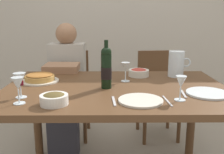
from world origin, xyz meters
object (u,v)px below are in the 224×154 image
(baked_tart, at_px, (40,78))
(diner_left, at_px, (66,82))
(wine_glass_spare, at_px, (181,83))
(wine_bottle, at_px, (106,68))
(chair_left, at_px, (71,88))
(olive_bowl, at_px, (54,99))
(dinner_plate_left_setting, at_px, (141,100))
(dinner_plate_right_setting, at_px, (208,93))
(dining_table, at_px, (116,100))
(chair_right, at_px, (156,88))
(wine_glass_right_diner, at_px, (126,68))
(water_pitcher, at_px, (176,65))
(wine_glass_centre, at_px, (20,80))
(salad_bowl, at_px, (139,72))
(wine_glass_left_diner, at_px, (18,85))

(baked_tart, height_order, diner_left, diner_left)
(wine_glass_spare, relative_size, diner_left, 0.12)
(wine_bottle, bearing_deg, chair_left, 112.52)
(chair_left, bearing_deg, olive_bowl, 95.65)
(dinner_plate_left_setting, bearing_deg, wine_glass_spare, 4.98)
(dinner_plate_left_setting, relative_size, dinner_plate_right_setting, 0.97)
(dining_table, relative_size, chair_right, 1.72)
(baked_tart, relative_size, olive_bowl, 1.77)
(wine_glass_right_diner, distance_m, chair_left, 0.99)
(water_pitcher, bearing_deg, dinner_plate_right_setting, -80.23)
(baked_tart, xyz_separation_m, chair_left, (0.10, 0.76, -0.29))
(water_pitcher, bearing_deg, baked_tart, -171.42)
(dinner_plate_left_setting, height_order, diner_left, diner_left)
(wine_glass_centre, bearing_deg, salad_bowl, 35.68)
(wine_bottle, xyz_separation_m, diner_left, (-0.39, 0.69, -0.28))
(wine_glass_left_diner, bearing_deg, wine_glass_right_diner, 38.28)
(dining_table, height_order, diner_left, diner_left)
(olive_bowl, distance_m, wine_glass_left_diner, 0.21)
(wine_bottle, xyz_separation_m, water_pitcher, (0.54, 0.33, -0.05))
(wine_glass_spare, bearing_deg, chair_left, 124.20)
(olive_bowl, relative_size, chair_right, 0.18)
(wine_glass_left_diner, relative_size, dinner_plate_right_setting, 0.57)
(olive_bowl, xyz_separation_m, wine_glass_left_diner, (-0.19, 0.02, 0.07))
(wine_bottle, bearing_deg, diner_left, 119.22)
(diner_left, bearing_deg, wine_bottle, 119.98)
(wine_glass_left_diner, xyz_separation_m, diner_left, (0.08, 1.00, -0.25))
(wine_glass_left_diner, bearing_deg, chair_right, 51.33)
(water_pitcher, xyz_separation_m, wine_glass_spare, (-0.12, -0.58, 0.01))
(dining_table, distance_m, diner_left, 0.81)
(dinner_plate_right_setting, bearing_deg, chair_left, 133.21)
(dining_table, height_order, dinner_plate_left_setting, dinner_plate_left_setting)
(wine_glass_centre, bearing_deg, wine_bottle, 22.01)
(water_pitcher, height_order, wine_glass_centre, water_pitcher)
(diner_left, bearing_deg, water_pitcher, 159.21)
(wine_glass_spare, height_order, diner_left, diner_left)
(wine_glass_right_diner, bearing_deg, dinner_plate_right_setting, -33.11)
(dinner_plate_right_setting, bearing_deg, olive_bowl, -168.77)
(wine_glass_left_diner, bearing_deg, diner_left, 85.18)
(dining_table, bearing_deg, dinner_plate_left_setting, -65.91)
(wine_bottle, xyz_separation_m, wine_glass_left_diner, (-0.47, -0.31, -0.03))
(wine_glass_left_diner, height_order, wine_glass_centre, same)
(wine_glass_left_diner, height_order, wine_glass_spare, wine_glass_left_diner)
(chair_right, bearing_deg, wine_bottle, 56.02)
(wine_bottle, height_order, wine_glass_spare, wine_bottle)
(baked_tart, distance_m, wine_glass_right_diner, 0.63)
(salad_bowl, distance_m, wine_glass_centre, 0.93)
(wine_glass_left_diner, bearing_deg, olive_bowl, -4.70)
(dining_table, xyz_separation_m, wine_glass_spare, (0.36, -0.28, 0.19))
(water_pitcher, bearing_deg, dining_table, -147.36)
(water_pitcher, xyz_separation_m, dinner_plate_right_setting, (0.08, -0.47, -0.08))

